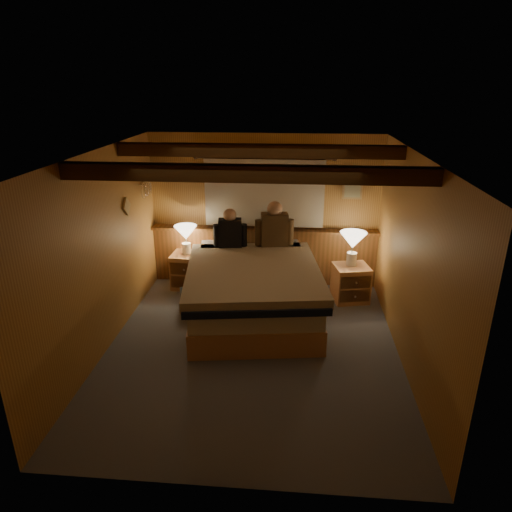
# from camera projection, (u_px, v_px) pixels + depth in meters

# --- Properties ---
(floor) EXTENTS (4.20, 4.20, 0.00)m
(floor) POSITION_uv_depth(u_px,v_px,m) (252.00, 348.00, 5.71)
(floor) COLOR slate
(floor) RESTS_ON ground
(ceiling) EXTENTS (4.20, 4.20, 0.00)m
(ceiling) POSITION_uv_depth(u_px,v_px,m) (252.00, 154.00, 4.84)
(ceiling) COLOR #B68144
(ceiling) RESTS_ON wall_back
(wall_back) EXTENTS (3.60, 0.00, 3.60)m
(wall_back) POSITION_uv_depth(u_px,v_px,m) (264.00, 211.00, 7.23)
(wall_back) COLOR #B1843F
(wall_back) RESTS_ON floor
(wall_left) EXTENTS (0.00, 4.20, 4.20)m
(wall_left) POSITION_uv_depth(u_px,v_px,m) (101.00, 254.00, 5.42)
(wall_left) COLOR #B1843F
(wall_left) RESTS_ON floor
(wall_right) EXTENTS (0.00, 4.20, 4.20)m
(wall_right) POSITION_uv_depth(u_px,v_px,m) (411.00, 264.00, 5.13)
(wall_right) COLOR #B1843F
(wall_right) RESTS_ON floor
(wall_front) EXTENTS (3.60, 0.00, 3.60)m
(wall_front) POSITION_uv_depth(u_px,v_px,m) (225.00, 364.00, 3.32)
(wall_front) COLOR #B1843F
(wall_front) RESTS_ON floor
(wainscot) EXTENTS (3.60, 0.23, 0.94)m
(wainscot) POSITION_uv_depth(u_px,v_px,m) (264.00, 254.00, 7.42)
(wainscot) COLOR brown
(wainscot) RESTS_ON wall_back
(curtain_window) EXTENTS (2.18, 0.09, 1.11)m
(curtain_window) POSITION_uv_depth(u_px,v_px,m) (264.00, 192.00, 7.05)
(curtain_window) COLOR #3F270F
(curtain_window) RESTS_ON wall_back
(ceiling_beams) EXTENTS (3.60, 1.65, 0.16)m
(ceiling_beams) POSITION_uv_depth(u_px,v_px,m) (253.00, 160.00, 5.01)
(ceiling_beams) COLOR #3F270F
(ceiling_beams) RESTS_ON ceiling
(coat_rail) EXTENTS (0.05, 0.55, 0.24)m
(coat_rail) POSITION_uv_depth(u_px,v_px,m) (146.00, 187.00, 6.71)
(coat_rail) COLOR white
(coat_rail) RESTS_ON wall_left
(framed_print) EXTENTS (0.30, 0.04, 0.25)m
(framed_print) POSITION_uv_depth(u_px,v_px,m) (352.00, 191.00, 6.97)
(framed_print) COLOR tan
(framed_print) RESTS_ON wall_back
(bed) EXTENTS (2.03, 2.50, 0.78)m
(bed) POSITION_uv_depth(u_px,v_px,m) (253.00, 290.00, 6.35)
(bed) COLOR tan
(bed) RESTS_ON floor
(nightstand_left) EXTENTS (0.54, 0.49, 0.56)m
(nightstand_left) POSITION_uv_depth(u_px,v_px,m) (189.00, 270.00, 7.32)
(nightstand_left) COLOR tan
(nightstand_left) RESTS_ON floor
(nightstand_right) EXTENTS (0.58, 0.55, 0.55)m
(nightstand_right) POSITION_uv_depth(u_px,v_px,m) (351.00, 283.00, 6.87)
(nightstand_right) COLOR tan
(nightstand_right) RESTS_ON floor
(lamp_left) EXTENTS (0.35, 0.35, 0.46)m
(lamp_left) POSITION_uv_depth(u_px,v_px,m) (186.00, 234.00, 7.11)
(lamp_left) COLOR white
(lamp_left) RESTS_ON nightstand_left
(lamp_right) EXTENTS (0.39, 0.39, 0.51)m
(lamp_right) POSITION_uv_depth(u_px,v_px,m) (353.00, 242.00, 6.69)
(lamp_right) COLOR white
(lamp_right) RESTS_ON nightstand_right
(person_left) EXTENTS (0.51, 0.24, 0.62)m
(person_left) POSITION_uv_depth(u_px,v_px,m) (230.00, 231.00, 6.85)
(person_left) COLOR black
(person_left) RESTS_ON bed
(person_right) EXTENTS (0.58, 0.28, 0.71)m
(person_right) POSITION_uv_depth(u_px,v_px,m) (274.00, 227.00, 6.88)
(person_right) COLOR #47321C
(person_right) RESTS_ON bed
(duffel_bag) EXTENTS (0.55, 0.41, 0.35)m
(duffel_bag) POSITION_uv_depth(u_px,v_px,m) (197.00, 298.00, 6.67)
(duffel_bag) COLOR black
(duffel_bag) RESTS_ON floor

